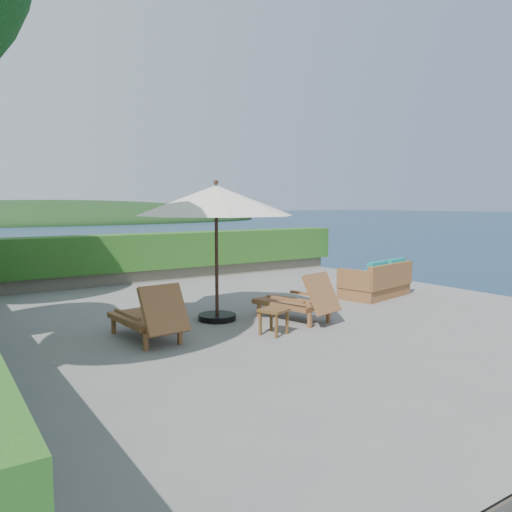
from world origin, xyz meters
TOP-DOWN VIEW (x-y plane):
  - ground at (0.00, 0.00)m, footprint 12.00×12.00m
  - foundation at (0.00, 0.00)m, footprint 12.00×12.00m
  - ocean at (0.00, 0.00)m, footprint 600.00×600.00m
  - offshore_island at (25.00, 140.00)m, footprint 126.00×57.60m
  - planter_wall_far at (0.00, 5.60)m, footprint 12.00×0.60m
  - hedge_far at (0.00, 5.60)m, footprint 12.40×0.90m
  - patio_umbrella at (-0.96, 0.24)m, footprint 3.79×3.79m
  - lounge_left at (-2.57, -0.43)m, footprint 0.83×1.72m
  - lounge_right at (0.29, -0.69)m, footprint 1.04×1.75m
  - side_table at (-0.68, -1.23)m, footprint 0.53×0.53m
  - wicker_loveseat at (3.34, 0.22)m, footprint 1.98×1.30m

SIDE VIEW (x-z plane):
  - offshore_island at x=25.00m, z-range -9.30..3.30m
  - ocean at x=0.00m, z-range -3.00..-3.00m
  - foundation at x=0.00m, z-range -3.05..-0.05m
  - ground at x=0.00m, z-range 0.00..0.00m
  - planter_wall_far at x=0.00m, z-range 0.00..0.36m
  - wicker_loveseat at x=3.34m, z-range -0.10..0.80m
  - side_table at x=-0.68m, z-range 0.14..0.58m
  - lounge_right at x=0.29m, z-range -0.08..0.87m
  - lounge_left at x=-2.57m, z-range -0.08..0.89m
  - hedge_far at x=0.00m, z-range 0.35..1.35m
  - patio_umbrella at x=-0.96m, z-range 0.91..3.55m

